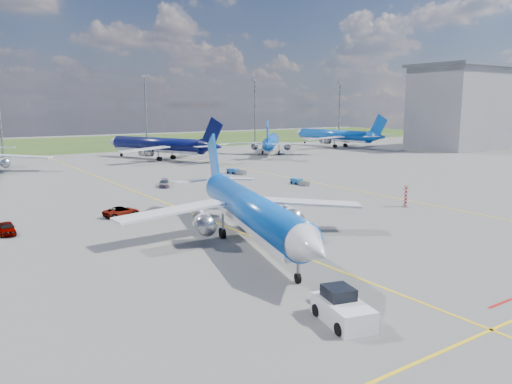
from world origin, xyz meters
TOP-DOWN VIEW (x-y plane):
  - ground at (0.00, 0.00)m, footprint 400.00×400.00m
  - grass_strip at (0.00, 150.00)m, footprint 400.00×80.00m
  - taxiway_lines at (0.17, 27.70)m, footprint 60.25×160.00m
  - floodlight_masts at (10.00, 110.00)m, footprint 202.20×0.50m
  - terminal_building at (120.00, 60.00)m, footprint 42.00×22.00m
  - warning_post at (26.00, 8.00)m, footprint 0.50×0.50m
  - bg_jet_n at (22.28, 83.42)m, footprint 44.40×49.50m
  - bg_jet_ne at (55.40, 80.00)m, footprint 45.91×47.21m
  - bg_jet_ene at (86.53, 87.41)m, footprint 34.91×43.70m
  - main_airliner at (-1.24, 5.08)m, footprint 37.79×43.84m
  - pushback_tug at (-6.79, -13.92)m, footprint 3.40×6.47m
  - service_car_a at (-21.21, 22.24)m, footprint 1.84×4.03m
  - service_car_b at (-8.06, 23.91)m, footprint 4.87×2.95m
  - service_car_c at (5.73, 42.19)m, footprint 3.31×4.54m
  - baggage_tug_w at (26.24, 31.22)m, footprint 1.35×4.28m
  - baggage_tug_e at (24.17, 48.91)m, footprint 2.15×4.64m

SIDE VIEW (x-z plane):
  - ground at x=0.00m, z-range 0.00..0.00m
  - bg_jet_n at x=22.28m, z-range -5.32..5.32m
  - bg_jet_ne at x=55.40m, z-range -4.92..4.92m
  - bg_jet_ene at x=86.53m, z-range -5.36..5.36m
  - main_airliner at x=-1.24m, z-range -4.89..4.89m
  - grass_strip at x=0.00m, z-range 0.00..0.01m
  - taxiway_lines at x=0.17m, z-range 0.00..0.02m
  - baggage_tug_w at x=26.24m, z-range -0.03..0.92m
  - baggage_tug_e at x=24.17m, z-range -0.03..0.97m
  - service_car_c at x=5.73m, z-range 0.00..1.22m
  - service_car_b at x=-8.06m, z-range 0.00..1.26m
  - service_car_a at x=-21.21m, z-range 0.00..1.34m
  - pushback_tug at x=-6.79m, z-range -0.21..1.94m
  - warning_post at x=26.00m, z-range 0.00..3.00m
  - floodlight_masts at x=10.00m, z-range 1.21..23.91m
  - terminal_building at x=120.00m, z-range 0.07..26.07m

